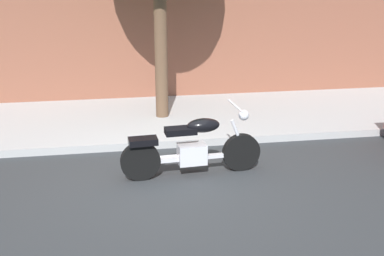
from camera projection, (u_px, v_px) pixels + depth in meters
The scene contains 3 objects.
ground_plane at pixel (171, 182), 7.33m from camera, with size 60.00×60.00×0.00m, color #303335.
sidewalk at pixel (155, 119), 10.05m from camera, with size 19.81×3.07×0.14m, color #B0B0B0.
motorcycle at pixel (192, 148), 7.45m from camera, with size 2.25×0.70×1.11m.
Camera 1 is at (-0.72, -6.61, 3.20)m, focal length 44.60 mm.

